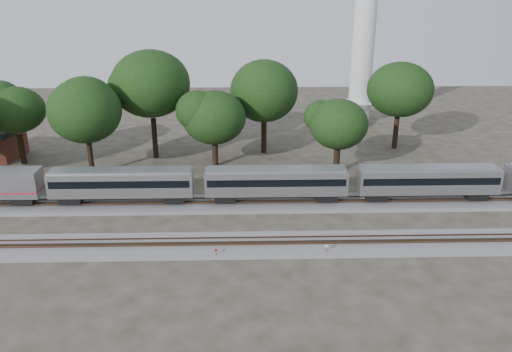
# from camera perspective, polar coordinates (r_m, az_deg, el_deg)

# --- Properties ---
(ground) EXTENTS (160.00, 160.00, 0.00)m
(ground) POSITION_cam_1_polar(r_m,az_deg,el_deg) (53.05, -5.33, -6.03)
(ground) COLOR #383328
(ground) RESTS_ON ground
(track_far) EXTENTS (160.00, 5.00, 0.73)m
(track_far) POSITION_cam_1_polar(r_m,az_deg,el_deg) (58.38, -4.98, -3.20)
(track_far) COLOR slate
(track_far) RESTS_ON ground
(track_near) EXTENTS (160.00, 5.00, 0.73)m
(track_near) POSITION_cam_1_polar(r_m,az_deg,el_deg) (49.42, -5.62, -7.90)
(track_near) COLOR slate
(track_near) RESTS_ON ground
(train) EXTENTS (84.70, 2.91, 4.29)m
(train) POSITION_cam_1_polar(r_m,az_deg,el_deg) (57.30, 2.43, -0.53)
(train) COLOR #B6B8BD
(train) RESTS_ON ground
(switch_stand_red) EXTENTS (0.32, 0.08, 1.01)m
(switch_stand_red) POSITION_cam_1_polar(r_m,az_deg,el_deg) (47.27, -4.60, -8.68)
(switch_stand_red) COLOR #512D19
(switch_stand_red) RESTS_ON ground
(switch_stand_white) EXTENTS (0.35, 0.07, 1.10)m
(switch_stand_white) POSITION_cam_1_polar(r_m,az_deg,el_deg) (48.09, 8.04, -8.20)
(switch_stand_white) COLOR #512D19
(switch_stand_white) RESTS_ON ground
(switch_lever) EXTENTS (0.55, 0.40, 0.30)m
(switch_lever) POSITION_cam_1_polar(r_m,az_deg,el_deg) (48.27, 0.74, -8.61)
(switch_lever) COLOR #512D19
(switch_lever) RESTS_ON ground
(tree_1) EXTENTS (8.02, 8.02, 11.31)m
(tree_1) POSITION_cam_1_polar(r_m,az_deg,el_deg) (77.53, -25.83, 6.80)
(tree_1) COLOR black
(tree_1) RESTS_ON ground
(tree_2) EXTENTS (8.99, 8.99, 12.67)m
(tree_2) POSITION_cam_1_polar(r_m,az_deg,el_deg) (68.97, -18.98, 7.06)
(tree_2) COLOR black
(tree_2) RESTS_ON ground
(tree_3) EXTENTS (11.20, 11.20, 15.79)m
(tree_3) POSITION_cam_1_polar(r_m,az_deg,el_deg) (73.65, -11.94, 10.28)
(tree_3) COLOR black
(tree_3) RESTS_ON ground
(tree_4) EXTENTS (7.16, 7.16, 10.09)m
(tree_4) POSITION_cam_1_polar(r_m,az_deg,el_deg) (69.41, -4.82, 6.65)
(tree_4) COLOR black
(tree_4) RESTS_ON ground
(tree_5) EXTENTS (9.65, 9.65, 13.61)m
(tree_5) POSITION_cam_1_polar(r_m,az_deg,el_deg) (74.77, 0.93, 9.68)
(tree_5) COLOR black
(tree_5) RESTS_ON ground
(tree_6) EXTENTS (7.01, 7.01, 9.89)m
(tree_6) POSITION_cam_1_polar(r_m,az_deg,el_deg) (67.13, 9.44, 5.84)
(tree_6) COLOR black
(tree_6) RESTS_ON ground
(tree_7) EXTENTS (9.43, 9.43, 13.29)m
(tree_7) POSITION_cam_1_polar(r_m,az_deg,el_deg) (80.11, 16.14, 9.46)
(tree_7) COLOR black
(tree_7) RESTS_ON ground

